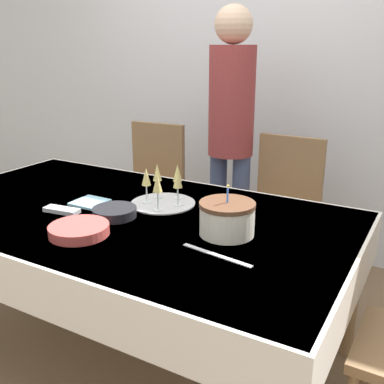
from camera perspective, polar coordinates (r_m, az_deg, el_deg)
name	(u,v)px	position (r m, az deg, el deg)	size (l,w,h in m)	color
ground_plane	(129,347)	(2.46, -7.97, -18.95)	(12.00, 12.00, 0.00)	brown
wall_back	(257,64)	(3.36, 8.26, 15.78)	(8.00, 0.05, 2.70)	silver
dining_table	(123,231)	(2.14, -8.72, -4.94)	(2.10, 1.17, 0.75)	silver
dining_chair_far_left	(151,188)	(3.12, -5.22, 0.52)	(0.45, 0.45, 0.97)	olive
dining_chair_far_right	(281,211)	(2.72, 11.28, -2.44)	(0.43, 0.43, 0.97)	olive
birthday_cake	(227,218)	(1.81, 4.48, -3.35)	(0.23, 0.23, 0.21)	silver
champagne_tray	(163,188)	(2.15, -3.69, 0.47)	(0.31, 0.31, 0.18)	silver
plate_stack_main	(79,230)	(1.87, -14.15, -4.69)	(0.24, 0.24, 0.04)	#CC4C47
plate_stack_dessert	(115,212)	(2.03, -9.81, -2.54)	(0.20, 0.20, 0.04)	black
cake_knife	(216,255)	(1.65, 3.12, -8.01)	(0.30, 0.06, 0.00)	silver
fork_pile	(62,210)	(2.15, -16.22, -2.23)	(0.18, 0.08, 0.02)	silver
napkin_pile	(90,202)	(2.23, -12.83, -1.29)	(0.15, 0.15, 0.01)	#8CC6E0
person_standing	(231,121)	(2.80, 4.99, 8.94)	(0.28, 0.28, 1.70)	#3F4C72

